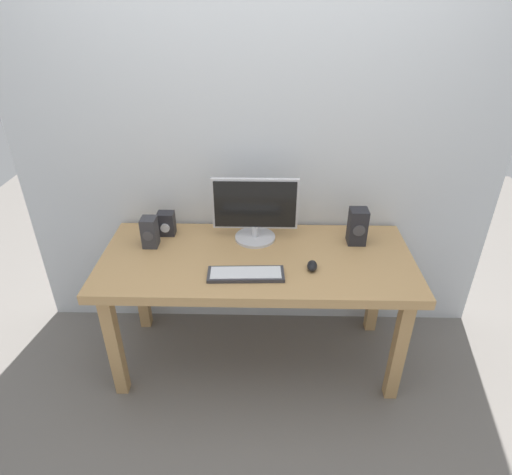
% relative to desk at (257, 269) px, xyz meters
% --- Properties ---
extents(ground_plane, '(6.00, 6.00, 0.00)m').
position_rel_desk_xyz_m(ground_plane, '(0.00, 0.00, -0.65)').
color(ground_plane, slate).
extents(wall_back, '(2.84, 0.04, 3.00)m').
position_rel_desk_xyz_m(wall_back, '(0.00, 0.41, 0.85)').
color(wall_back, silver).
rests_on(wall_back, ground_plane).
extents(desk, '(1.69, 0.73, 0.74)m').
position_rel_desk_xyz_m(desk, '(0.00, 0.00, 0.00)').
color(desk, tan).
rests_on(desk, ground_plane).
extents(monitor, '(0.48, 0.23, 0.37)m').
position_rel_desk_xyz_m(monitor, '(-0.01, 0.20, 0.26)').
color(monitor, silver).
rests_on(monitor, desk).
extents(keyboard_primary, '(0.39, 0.14, 0.02)m').
position_rel_desk_xyz_m(keyboard_primary, '(-0.05, -0.18, 0.09)').
color(keyboard_primary, '#333338').
rests_on(keyboard_primary, desk).
extents(mouse, '(0.06, 0.09, 0.04)m').
position_rel_desk_xyz_m(mouse, '(0.29, -0.11, 0.10)').
color(mouse, black).
rests_on(mouse, desk).
extents(speaker_right, '(0.10, 0.10, 0.21)m').
position_rel_desk_xyz_m(speaker_right, '(0.56, 0.16, 0.19)').
color(speaker_right, '#232328').
rests_on(speaker_right, desk).
extents(speaker_left, '(0.08, 0.09, 0.17)m').
position_rel_desk_xyz_m(speaker_left, '(-0.60, 0.10, 0.17)').
color(speaker_left, '#333338').
rests_on(speaker_left, desk).
extents(audio_controller, '(0.10, 0.09, 0.14)m').
position_rel_desk_xyz_m(audio_controller, '(-0.53, 0.24, 0.15)').
color(audio_controller, '#232328').
rests_on(audio_controller, desk).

